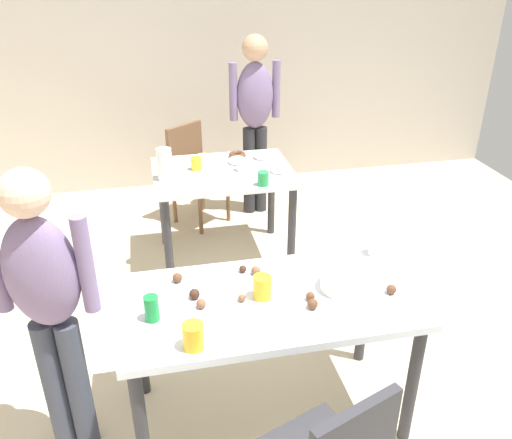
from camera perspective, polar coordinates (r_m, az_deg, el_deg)
ground_plane at (r=3.09m, az=2.47°, el=-18.79°), size 6.40×6.40×0.00m
wall_back at (r=5.38m, az=-6.09°, el=17.22°), size 6.40×0.10×2.60m
dining_table_near at (r=2.59m, az=1.42°, el=-10.17°), size 1.40×0.72×0.75m
dining_table_far at (r=4.00m, az=-3.55°, el=3.84°), size 1.03×0.77×0.75m
chair_far_table at (r=4.71m, az=-6.73°, el=5.52°), size 0.56×0.56×0.87m
person_girl_near at (r=2.47m, az=-21.57°, el=-7.87°), size 0.45×0.26×1.48m
person_adult_far at (r=4.69m, az=-0.11°, el=11.69°), size 0.45×0.22×1.60m
mixing_bowl at (r=2.61m, az=9.33°, el=-6.62°), size 0.22×0.22×0.08m
soda_can at (r=2.41m, az=-11.18°, el=-9.37°), size 0.07×0.07×0.12m
fork_near at (r=2.37m, az=0.32°, el=-11.19°), size 0.17×0.02×0.01m
cup_near_0 at (r=2.50m, az=0.68°, el=-7.30°), size 0.09×0.09×0.12m
cup_near_1 at (r=2.23m, az=-6.78°, el=-12.38°), size 0.09×0.09×0.12m
cup_near_2 at (r=2.91m, az=12.86°, el=-2.73°), size 0.08×0.08×0.11m
cake_ball_0 at (r=2.70m, az=-1.44°, el=-5.35°), size 0.04×0.04×0.04m
cake_ball_1 at (r=2.47m, az=-5.93°, el=-9.01°), size 0.05×0.05×0.05m
cake_ball_2 at (r=2.53m, az=-6.65°, el=-7.97°), size 0.05×0.05×0.05m
cake_ball_3 at (r=2.51m, az=5.87°, el=-8.23°), size 0.04×0.04×0.04m
cake_ball_4 at (r=2.58m, az=0.25°, el=-7.10°), size 0.04×0.04×0.04m
cake_ball_5 at (r=2.63m, az=14.37°, el=-7.30°), size 0.05×0.05×0.05m
cake_ball_6 at (r=2.66m, az=-8.47°, el=-6.22°), size 0.05×0.05×0.05m
cake_ball_7 at (r=2.50m, az=-1.54°, el=-8.45°), size 0.04×0.04×0.04m
cake_ball_8 at (r=2.68m, az=-0.03°, el=-5.52°), size 0.05×0.05×0.05m
cake_ball_9 at (r=2.46m, az=6.12°, el=-9.03°), size 0.05×0.05×0.05m
pitcher_far at (r=3.80m, az=-9.82°, el=5.87°), size 0.11×0.11×0.23m
cup_far_0 at (r=3.68m, az=0.77°, el=4.44°), size 0.08×0.08×0.10m
cup_far_1 at (r=3.92m, az=-1.49°, el=5.91°), size 0.08×0.08×0.10m
cup_far_2 at (r=3.97m, az=-6.45°, el=6.02°), size 0.08×0.08×0.10m
donut_far_0 at (r=4.19m, az=-5.77°, el=6.75°), size 0.11×0.11×0.03m
donut_far_1 at (r=3.91m, az=2.43°, el=5.36°), size 0.12×0.12×0.04m
donut_far_2 at (r=4.18m, az=0.67°, el=6.90°), size 0.14×0.14×0.04m
donut_far_3 at (r=4.20m, az=-2.03°, el=6.96°), size 0.14×0.14×0.04m
donut_far_4 at (r=4.08m, az=-2.05°, el=6.36°), size 0.14×0.14×0.04m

